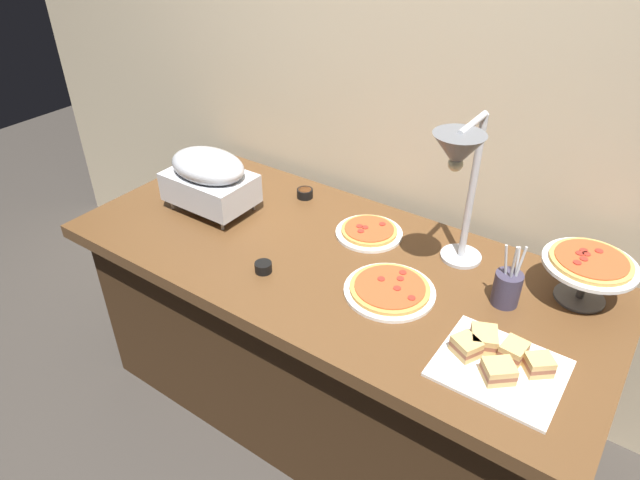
# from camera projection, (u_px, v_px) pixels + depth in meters

# --- Properties ---
(ground_plane) EXTENTS (8.00, 8.00, 0.00)m
(ground_plane) POSITION_uv_depth(u_px,v_px,m) (329.00, 403.00, 2.36)
(ground_plane) COLOR #38332D
(back_wall) EXTENTS (4.40, 0.04, 2.40)m
(back_wall) POSITION_uv_depth(u_px,v_px,m) (410.00, 93.00, 2.04)
(back_wall) COLOR #C6B593
(back_wall) RESTS_ON ground_plane
(buffet_table) EXTENTS (1.90, 0.84, 0.76)m
(buffet_table) POSITION_uv_depth(u_px,v_px,m) (330.00, 336.00, 2.15)
(buffet_table) COLOR brown
(buffet_table) RESTS_ON ground_plane
(chafing_dish) EXTENTS (0.33, 0.22, 0.25)m
(chafing_dish) POSITION_uv_depth(u_px,v_px,m) (209.00, 177.00, 2.13)
(chafing_dish) COLOR #B7BABF
(chafing_dish) RESTS_ON buffet_table
(heat_lamp) EXTENTS (0.15, 0.33, 0.53)m
(heat_lamp) POSITION_uv_depth(u_px,v_px,m) (460.00, 165.00, 1.61)
(heat_lamp) COLOR #B7BABF
(heat_lamp) RESTS_ON buffet_table
(pizza_plate_front) EXTENTS (0.29, 0.29, 0.03)m
(pizza_plate_front) POSITION_uv_depth(u_px,v_px,m) (390.00, 290.00, 1.77)
(pizza_plate_front) COLOR white
(pizza_plate_front) RESTS_ON buffet_table
(pizza_plate_center) EXTENTS (0.25, 0.25, 0.03)m
(pizza_plate_center) POSITION_uv_depth(u_px,v_px,m) (369.00, 232.00, 2.05)
(pizza_plate_center) COLOR white
(pizza_plate_center) RESTS_ON buffet_table
(pizza_plate_raised_stand) EXTENTS (0.28, 0.28, 0.16)m
(pizza_plate_raised_stand) POSITION_uv_depth(u_px,v_px,m) (589.00, 266.00, 1.68)
(pizza_plate_raised_stand) COLOR #595B60
(pizza_plate_raised_stand) RESTS_ON buffet_table
(sandwich_platter) EXTENTS (0.33, 0.28, 0.06)m
(sandwich_platter) POSITION_uv_depth(u_px,v_px,m) (499.00, 360.00, 1.50)
(sandwich_platter) COLOR white
(sandwich_platter) RESTS_ON buffet_table
(sauce_cup_near) EXTENTS (0.07, 0.07, 0.04)m
(sauce_cup_near) POSITION_uv_depth(u_px,v_px,m) (305.00, 193.00, 2.28)
(sauce_cup_near) COLOR black
(sauce_cup_near) RESTS_ON buffet_table
(sauce_cup_far) EXTENTS (0.06, 0.06, 0.03)m
(sauce_cup_far) POSITION_uv_depth(u_px,v_px,m) (263.00, 267.00, 1.86)
(sauce_cup_far) COLOR black
(sauce_cup_far) RESTS_ON buffet_table
(utensil_holder) EXTENTS (0.08, 0.08, 0.23)m
(utensil_holder) POSITION_uv_depth(u_px,v_px,m) (507.00, 288.00, 1.70)
(utensil_holder) COLOR #383347
(utensil_holder) RESTS_ON buffet_table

